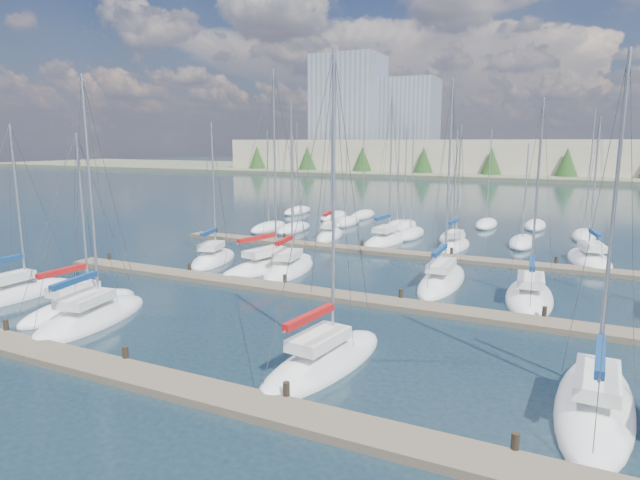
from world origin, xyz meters
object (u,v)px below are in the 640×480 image
at_px(sailboat_b, 80,307).
at_px(sailboat_i, 269,266).
at_px(sailboat_h, 213,259).
at_px(sailboat_k, 442,280).
at_px(sailboat_n, 330,235).
at_px(sailboat_d, 324,362).
at_px(sailboat_a, 17,295).
at_px(sailboat_p, 454,246).
at_px(sailboat_c, 92,318).
at_px(sailboat_j, 289,269).
at_px(sailboat_o, 386,240).
at_px(sailboat_l, 529,297).
at_px(sailboat_q, 589,260).
at_px(sailboat_f, 595,405).

height_order(sailboat_b, sailboat_i, sailboat_i).
relative_size(sailboat_h, sailboat_k, 0.82).
distance_m(sailboat_n, sailboat_d, 31.39).
height_order(sailboat_h, sailboat_a, sailboat_h).
bearing_deg(sailboat_i, sailboat_p, 64.67).
distance_m(sailboat_n, sailboat_a, 28.97).
bearing_deg(sailboat_c, sailboat_p, 55.42).
bearing_deg(sailboat_j, sailboat_k, -0.31).
height_order(sailboat_a, sailboat_d, sailboat_d).
relative_size(sailboat_p, sailboat_j, 0.90).
xyz_separation_m(sailboat_a, sailboat_k, (23.01, 14.96, 0.01)).
bearing_deg(sailboat_o, sailboat_l, -38.99).
bearing_deg(sailboat_p, sailboat_a, -124.03).
xyz_separation_m(sailboat_q, sailboat_k, (-9.16, -11.73, 0.02)).
xyz_separation_m(sailboat_n, sailboat_a, (-8.64, -27.65, -0.02)).
bearing_deg(sailboat_k, sailboat_d, -96.59).
bearing_deg(sailboat_j, sailboat_q, 24.82).
relative_size(sailboat_h, sailboat_j, 0.90).
bearing_deg(sailboat_n, sailboat_p, -10.63).
bearing_deg(sailboat_k, sailboat_n, 137.02).
relative_size(sailboat_i, sailboat_f, 1.16).
bearing_deg(sailboat_b, sailboat_f, 2.68).
distance_m(sailboat_j, sailboat_o, 14.52).
relative_size(sailboat_p, sailboat_f, 0.88).
relative_size(sailboat_h, sailboat_d, 0.84).
relative_size(sailboat_b, sailboat_d, 0.77).
bearing_deg(sailboat_a, sailboat_i, 54.49).
relative_size(sailboat_h, sailboat_n, 0.93).
bearing_deg(sailboat_j, sailboat_f, -42.38).
distance_m(sailboat_o, sailboat_f, 32.77).
relative_size(sailboat_k, sailboat_o, 1.00).
bearing_deg(sailboat_b, sailboat_p, 63.61).
bearing_deg(sailboat_l, sailboat_n, 140.04).
distance_m(sailboat_p, sailboat_n, 12.50).
bearing_deg(sailboat_o, sailboat_n, -174.03).
xyz_separation_m(sailboat_k, sailboat_f, (9.08, -15.09, -0.01)).
relative_size(sailboat_a, sailboat_i, 0.73).
xyz_separation_m(sailboat_k, sailboat_o, (-8.36, 12.66, 0.01)).
height_order(sailboat_l, sailboat_d, sailboat_d).
distance_m(sailboat_l, sailboat_a, 31.73).
bearing_deg(sailboat_j, sailboat_c, -114.56).
bearing_deg(sailboat_f, sailboat_o, 124.36).
bearing_deg(sailboat_f, sailboat_c, -175.35).
bearing_deg(sailboat_h, sailboat_q, 10.03).
xyz_separation_m(sailboat_c, sailboat_f, (24.30, 1.03, -0.00)).
height_order(sailboat_p, sailboat_q, sailboat_q).
bearing_deg(sailboat_a, sailboat_c, -7.34).
height_order(sailboat_h, sailboat_d, sailboat_d).
relative_size(sailboat_b, sailboat_f, 0.80).
distance_m(sailboat_a, sailboat_c, 7.88).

